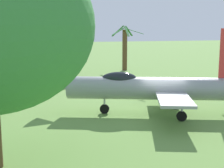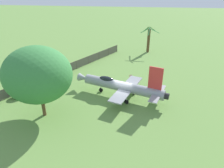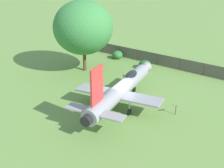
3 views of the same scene
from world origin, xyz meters
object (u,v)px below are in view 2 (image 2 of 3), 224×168
palm_tree (149,40)px  display_jet (121,86)px  shrub_by_tree (54,83)px  info_plaque (131,77)px  shade_tree (38,75)px  shrub_near_fence (18,94)px

palm_tree → display_jet: bearing=-12.7°
display_jet → shrub_by_tree: 10.87m
display_jet → info_plaque: display_jet is taller
palm_tree → shrub_by_tree: palm_tree is taller
info_plaque → palm_tree: bearing=167.8°
display_jet → info_plaque: size_ratio=11.51×
palm_tree → info_plaque: bearing=-12.2°
display_jet → info_plaque: (-4.95, 1.25, -0.88)m
shade_tree → shrub_by_tree: 9.19m
shade_tree → shrub_near_fence: (-3.62, -5.34, -4.91)m
info_plaque → display_jet: bearing=-14.1°
palm_tree → shade_tree: bearing=-27.6°
shrub_by_tree → palm_tree: bearing=140.4°
display_jet → shrub_by_tree: bearing=8.1°
display_jet → shrub_near_fence: display_jet is taller
shrub_near_fence → shrub_by_tree: (-3.96, 3.72, -0.04)m
palm_tree → info_plaque: size_ratio=4.93×
palm_tree → info_plaque: (15.53, -3.36, -1.91)m
shrub_near_fence → shrub_by_tree: size_ratio=0.89×
shade_tree → info_plaque: 15.34m
display_jet → palm_tree: 21.01m
palm_tree → shrub_near_fence: palm_tree is taller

